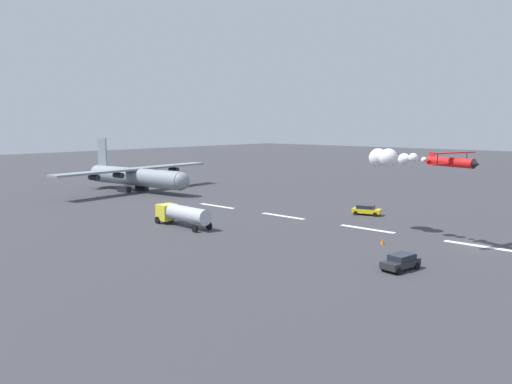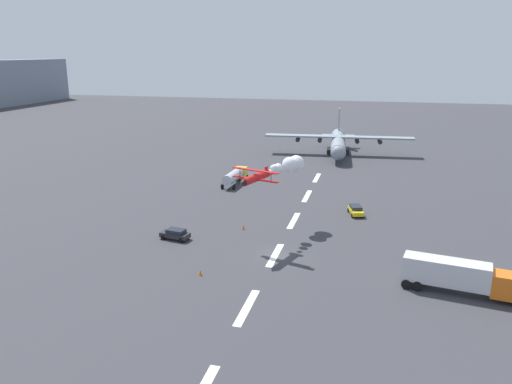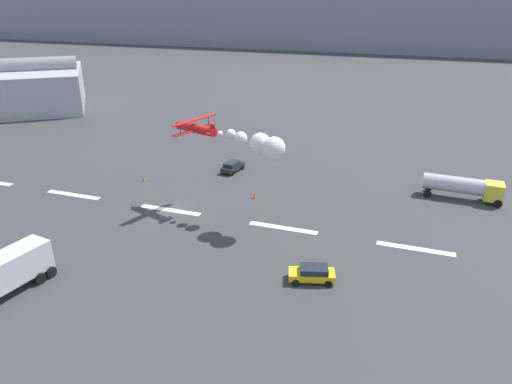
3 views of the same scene
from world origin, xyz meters
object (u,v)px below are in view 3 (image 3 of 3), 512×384
(traffic_cone_far, at_px, (254,196))
(stunt_biplane_red, at_px, (247,141))
(fuel_tanker_truck, at_px, (464,186))
(airport_staff_sedan, at_px, (233,166))
(traffic_cone_near, at_px, (144,178))
(followme_car_yellow, at_px, (312,273))

(traffic_cone_far, bearing_deg, stunt_biplane_red, -78.31)
(fuel_tanker_truck, bearing_deg, airport_staff_sedan, -179.33)
(airport_staff_sedan, xyz_separation_m, traffic_cone_near, (-10.53, -7.62, -0.44))
(fuel_tanker_truck, xyz_separation_m, airport_staff_sedan, (-31.88, -0.37, -0.94))
(fuel_tanker_truck, relative_size, airport_staff_sedan, 2.20)
(stunt_biplane_red, xyz_separation_m, fuel_tanker_truck, (24.32, 14.57, -7.92))
(followme_car_yellow, height_order, traffic_cone_far, followme_car_yellow)
(airport_staff_sedan, bearing_deg, fuel_tanker_truck, 0.67)
(stunt_biplane_red, distance_m, traffic_cone_far, 11.05)
(airport_staff_sedan, xyz_separation_m, traffic_cone_far, (6.35, -8.33, -0.44))
(stunt_biplane_red, height_order, traffic_cone_near, stunt_biplane_red)
(followme_car_yellow, relative_size, traffic_cone_far, 6.15)
(traffic_cone_far, bearing_deg, traffic_cone_near, 177.57)
(fuel_tanker_truck, xyz_separation_m, traffic_cone_far, (-25.53, -8.70, -1.37))
(stunt_biplane_red, bearing_deg, airport_staff_sedan, 118.06)
(traffic_cone_far, bearing_deg, fuel_tanker_truck, 18.82)
(traffic_cone_far, bearing_deg, followme_car_yellow, -54.90)
(stunt_biplane_red, relative_size, fuel_tanker_truck, 1.61)
(airport_staff_sedan, bearing_deg, traffic_cone_far, -52.67)
(fuel_tanker_truck, distance_m, traffic_cone_far, 27.01)
(traffic_cone_near, distance_m, traffic_cone_far, 16.90)
(airport_staff_sedan, bearing_deg, stunt_biplane_red, -61.94)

